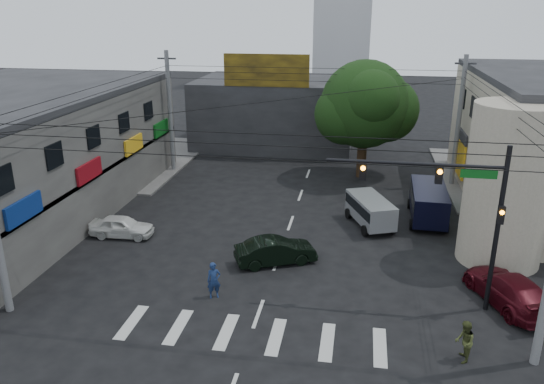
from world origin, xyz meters
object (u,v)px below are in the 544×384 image
(utility_pole_far_right, at_px, (459,122))
(utility_pole_far_left, at_px, (170,113))
(navy_van, at_px, (428,204))
(street_tree, at_px, (365,105))
(dark_sedan, at_px, (276,251))
(white_compact, at_px, (122,226))
(traffic_officer, at_px, (214,280))
(pedestrian_olive, at_px, (464,342))
(maroon_sedan, at_px, (509,289))
(silver_minivan, at_px, (370,212))
(traffic_gantry, at_px, (458,201))

(utility_pole_far_right, bearing_deg, utility_pole_far_left, 180.00)
(navy_van, bearing_deg, street_tree, 28.64)
(dark_sedan, height_order, white_compact, dark_sedan)
(dark_sedan, bearing_deg, utility_pole_far_right, -61.23)
(dark_sedan, distance_m, traffic_officer, 4.30)
(utility_pole_far_right, xyz_separation_m, pedestrian_olive, (-2.56, -20.81, -3.79))
(utility_pole_far_right, xyz_separation_m, navy_van, (-2.44, -7.08, -3.58))
(maroon_sedan, xyz_separation_m, navy_van, (-2.44, 9.32, 0.32))
(street_tree, bearing_deg, navy_van, -63.32)
(traffic_officer, height_order, pedestrian_olive, traffic_officer)
(street_tree, relative_size, utility_pole_far_right, 0.95)
(utility_pole_far_left, height_order, silver_minivan, utility_pole_far_left)
(utility_pole_far_right, distance_m, pedestrian_olive, 21.30)
(traffic_gantry, bearing_deg, silver_minivan, 110.78)
(traffic_gantry, relative_size, maroon_sedan, 1.37)
(navy_van, bearing_deg, utility_pole_far_right, -17.08)
(utility_pole_far_right, xyz_separation_m, maroon_sedan, (0.00, -16.39, -3.89))
(silver_minivan, bearing_deg, maroon_sedan, -165.11)
(silver_minivan, relative_size, navy_van, 0.83)
(maroon_sedan, bearing_deg, traffic_gantry, -8.84)
(white_compact, height_order, silver_minivan, silver_minivan)
(navy_van, bearing_deg, utility_pole_far_left, 71.10)
(dark_sedan, bearing_deg, street_tree, -39.60)
(street_tree, xyz_separation_m, dark_sedan, (-4.04, -15.27, -4.81))
(dark_sedan, relative_size, white_compact, 1.18)
(maroon_sedan, distance_m, silver_minivan, 9.75)
(traffic_gantry, relative_size, dark_sedan, 1.69)
(traffic_gantry, bearing_deg, pedestrian_olive, -88.29)
(utility_pole_far_left, bearing_deg, traffic_officer, -65.20)
(utility_pole_far_right, bearing_deg, silver_minivan, -124.28)
(white_compact, xyz_separation_m, maroon_sedan, (19.56, -3.91, 0.10))
(white_compact, xyz_separation_m, pedestrian_olive, (17.00, -8.32, 0.20))
(white_compact, bearing_deg, traffic_officer, -131.09)
(white_compact, distance_m, silver_minivan, 14.24)
(white_compact, distance_m, maroon_sedan, 19.95)
(dark_sedan, relative_size, pedestrian_olive, 2.64)
(utility_pole_far_left, xyz_separation_m, traffic_officer, (8.31, -18.00, -3.76))
(utility_pole_far_left, distance_m, white_compact, 13.19)
(utility_pole_far_left, xyz_separation_m, dark_sedan, (10.46, -14.27, -3.93))
(traffic_gantry, distance_m, white_compact, 17.98)
(traffic_gantry, distance_m, navy_van, 10.64)
(traffic_gantry, xyz_separation_m, utility_pole_far_left, (-18.32, 17.00, -0.23))
(maroon_sedan, height_order, navy_van, navy_van)
(traffic_gantry, xyz_separation_m, white_compact, (-16.88, 4.52, -4.23))
(dark_sedan, xyz_separation_m, navy_van, (8.10, 7.19, 0.36))
(navy_van, distance_m, pedestrian_olive, 13.73)
(utility_pole_far_left, xyz_separation_m, white_compact, (1.44, -12.49, -4.00))
(street_tree, relative_size, pedestrian_olive, 5.39)
(dark_sedan, distance_m, silver_minivan, 7.35)
(navy_van, bearing_deg, dark_sedan, 133.58)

